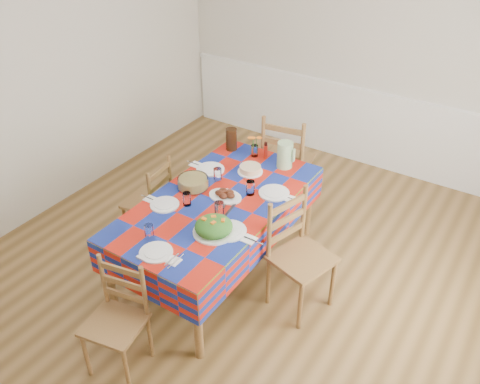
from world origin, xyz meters
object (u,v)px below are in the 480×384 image
at_px(dining_table, 217,208).
at_px(chair_left, 151,202).
at_px(chair_far, 286,162).
at_px(green_pitcher, 285,155).
at_px(chair_right, 298,256).
at_px(meat_platter, 225,195).
at_px(tea_pitcher, 231,139).
at_px(chair_near, 118,320).

distance_m(dining_table, chair_left, 0.80).
height_order(dining_table, chair_far, chair_far).
height_order(dining_table, green_pitcher, green_pitcher).
relative_size(dining_table, chair_right, 1.92).
height_order(chair_left, chair_right, chair_right).
bearing_deg(chair_right, meat_platter, 101.81).
relative_size(tea_pitcher, chair_far, 0.20).
distance_m(meat_platter, chair_far, 1.15).
bearing_deg(chair_far, tea_pitcher, 37.78).
relative_size(meat_platter, chair_near, 0.34).
bearing_deg(chair_right, chair_left, 106.70).
bearing_deg(meat_platter, green_pitcher, 76.20).
bearing_deg(dining_table, meat_platter, 66.68).
height_order(dining_table, chair_near, chair_near).
distance_m(green_pitcher, chair_far, 0.58).
height_order(green_pitcher, chair_left, green_pitcher).
relative_size(dining_table, chair_near, 2.20).
xyz_separation_m(meat_platter, green_pitcher, (0.17, 0.70, 0.10)).
bearing_deg(tea_pitcher, dining_table, -64.05).
relative_size(dining_table, green_pitcher, 7.82).
bearing_deg(tea_pitcher, chair_near, -79.35).
height_order(tea_pitcher, chair_near, tea_pitcher).
bearing_deg(tea_pitcher, chair_left, -116.13).
height_order(meat_platter, chair_far, chair_far).
distance_m(dining_table, green_pitcher, 0.82).
distance_m(dining_table, chair_right, 0.78).
relative_size(chair_far, chair_right, 1.06).
distance_m(dining_table, meat_platter, 0.13).
distance_m(chair_near, chair_far, 2.40).
bearing_deg(meat_platter, chair_far, 91.19).
xyz_separation_m(meat_platter, chair_left, (-0.79, -0.07, -0.33)).
bearing_deg(meat_platter, dining_table, -113.32).
distance_m(tea_pitcher, chair_right, 1.42).
bearing_deg(chair_far, chair_left, 48.19).
xyz_separation_m(chair_near, chair_far, (0.02, 2.40, 0.09)).
relative_size(meat_platter, chair_far, 0.28).
distance_m(meat_platter, chair_near, 1.32).
height_order(tea_pitcher, chair_left, tea_pitcher).
xyz_separation_m(tea_pitcher, chair_far, (0.39, 0.41, -0.33)).
distance_m(meat_platter, chair_right, 0.78).
height_order(tea_pitcher, chair_far, chair_far).
relative_size(green_pitcher, chair_far, 0.23).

